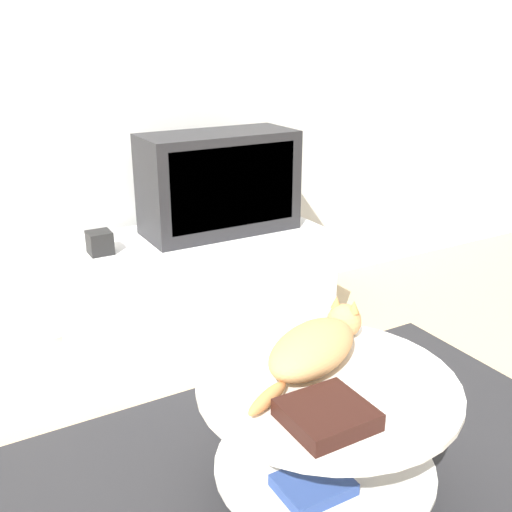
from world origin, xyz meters
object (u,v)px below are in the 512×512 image
at_px(dvd_box, 327,415).
at_px(tv, 219,183).
at_px(cat, 316,345).
at_px(speaker, 100,243).

bearing_deg(dvd_box, tv, 74.61).
bearing_deg(tv, cat, -101.43).
height_order(speaker, dvd_box, speaker).
height_order(tv, speaker, tv).
height_order(tv, cat, tv).
relative_size(tv, dvd_box, 3.24).
xyz_separation_m(tv, speaker, (-0.56, -0.03, -0.18)).
relative_size(tv, cat, 1.22).
distance_m(tv, dvd_box, 1.40).
distance_m(tv, speaker, 0.59).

